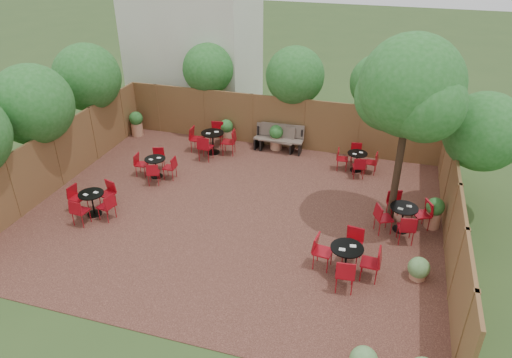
% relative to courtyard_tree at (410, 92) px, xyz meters
% --- Properties ---
extents(ground, '(80.00, 80.00, 0.00)m').
position_rel_courtyard_tree_xyz_m(ground, '(-4.48, -0.91, -3.92)').
color(ground, '#354F23').
rests_on(ground, ground).
extents(courtyard_paving, '(12.00, 10.00, 0.02)m').
position_rel_courtyard_tree_xyz_m(courtyard_paving, '(-4.48, -0.91, -3.91)').
color(courtyard_paving, '#381E17').
rests_on(courtyard_paving, ground).
extents(fence_back, '(12.00, 0.08, 2.00)m').
position_rel_courtyard_tree_xyz_m(fence_back, '(-4.48, 4.09, -2.92)').
color(fence_back, brown).
rests_on(fence_back, ground).
extents(fence_left, '(0.08, 10.00, 2.00)m').
position_rel_courtyard_tree_xyz_m(fence_left, '(-10.48, -0.91, -2.92)').
color(fence_left, brown).
rests_on(fence_left, ground).
extents(fence_right, '(0.08, 10.00, 2.00)m').
position_rel_courtyard_tree_xyz_m(fence_right, '(1.52, -0.91, -2.92)').
color(fence_right, brown).
rests_on(fence_right, ground).
extents(neighbour_building, '(5.00, 4.00, 8.00)m').
position_rel_courtyard_tree_xyz_m(neighbour_building, '(-8.98, 7.09, 0.08)').
color(neighbour_building, beige).
rests_on(neighbour_building, ground).
extents(overhang_foliage, '(15.64, 10.55, 2.50)m').
position_rel_courtyard_tree_xyz_m(overhang_foliage, '(-7.12, 1.23, -1.23)').
color(overhang_foliage, '#20611F').
rests_on(overhang_foliage, ground).
extents(courtyard_tree, '(2.79, 2.69, 5.39)m').
position_rel_courtyard_tree_xyz_m(courtyard_tree, '(0.00, 0.00, 0.00)').
color(courtyard_tree, black).
rests_on(courtyard_tree, courtyard_paving).
extents(park_bench_left, '(1.66, 0.58, 1.02)m').
position_rel_courtyard_tree_xyz_m(park_bench_left, '(-4.19, 3.72, -3.38)').
color(park_bench_left, brown).
rests_on(park_bench_left, courtyard_paving).
extents(park_bench_right, '(1.57, 0.64, 0.94)m').
position_rel_courtyard_tree_xyz_m(park_bench_right, '(-4.45, 3.71, -3.42)').
color(park_bench_right, brown).
rests_on(park_bench_right, courtyard_paving).
extents(bistro_tables, '(10.34, 7.16, 0.95)m').
position_rel_courtyard_tree_xyz_m(bistro_tables, '(-4.04, 0.09, -3.46)').
color(bistro_tables, black).
rests_on(bistro_tables, courtyard_paving).
extents(planters, '(11.83, 4.27, 1.00)m').
position_rel_courtyard_tree_xyz_m(planters, '(-5.20, 2.83, -3.38)').
color(planters, tan).
rests_on(planters, courtyard_paving).
extents(low_shrubs, '(1.67, 3.75, 0.64)m').
position_rel_courtyard_tree_xyz_m(low_shrubs, '(0.50, -4.65, -3.61)').
color(low_shrubs, tan).
rests_on(low_shrubs, courtyard_paving).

